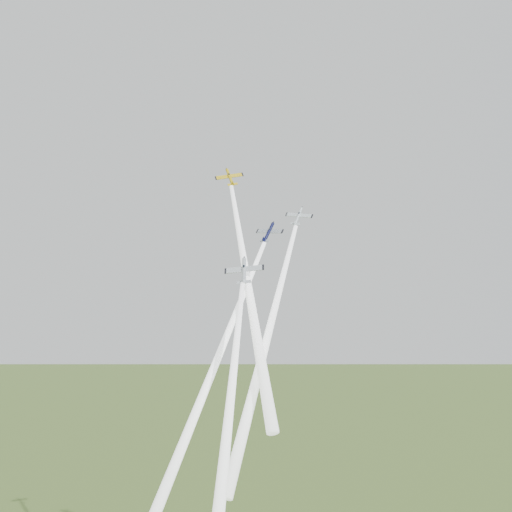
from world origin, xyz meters
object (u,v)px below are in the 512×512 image
plane_navy (269,232)px  plane_silver_right (298,216)px  plane_silver_low (244,271)px  plane_yellow (230,177)px

plane_navy → plane_silver_right: bearing=45.8°
plane_silver_right → plane_silver_low: (-9.90, -16.28, -13.65)m
plane_silver_right → plane_silver_low: 23.44m
plane_navy → plane_silver_low: plane_navy is taller
plane_silver_low → plane_silver_right: bearing=56.7°
plane_silver_right → plane_silver_low: bearing=-107.0°
plane_silver_right → plane_silver_low: plane_silver_right is taller
plane_yellow → plane_silver_low: 30.49m
plane_yellow → plane_silver_right: plane_yellow is taller
plane_yellow → plane_silver_low: (6.69, -17.91, -23.75)m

